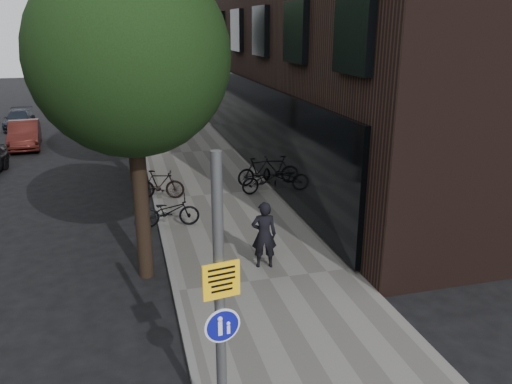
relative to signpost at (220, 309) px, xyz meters
name	(u,v)px	position (x,y,z in m)	size (l,w,h in m)	color
ground	(308,372)	(1.80, 1.24, -2.33)	(120.00, 120.00, 0.00)	black
sidewalk	(218,195)	(2.05, 11.24, -2.27)	(4.50, 60.00, 0.12)	slate
curb_edge	(155,200)	(-0.20, 11.24, -2.27)	(0.15, 60.00, 0.13)	slate
street_tree_near	(134,65)	(-0.73, 5.88, 2.78)	(4.40, 4.40, 7.50)	black
street_tree_mid	(126,49)	(-0.73, 14.38, 2.78)	(5.00, 5.00, 7.80)	black
street_tree_far	(123,42)	(-0.73, 23.38, 2.78)	(5.00, 5.00, 7.80)	black
signpost	(220,309)	(0.00, 0.00, 0.00)	(0.50, 0.15, 4.38)	#595B5E
pedestrian	(264,235)	(2.10, 5.25, -1.35)	(0.63, 0.41, 1.73)	black
parked_bike_facade_near	(266,180)	(3.80, 10.93, -1.72)	(0.66, 1.89, 0.99)	black
parked_bike_facade_far	(259,171)	(3.80, 11.98, -1.67)	(0.51, 1.80, 1.08)	black
parked_bike_curb_near	(169,211)	(0.06, 8.58, -1.73)	(0.64, 1.82, 0.96)	black
parked_bike_curb_far	(160,184)	(0.00, 11.27, -1.70)	(0.48, 1.71, 1.03)	black
parked_car_mid	(25,134)	(-6.01, 21.53, -1.66)	(1.42, 4.07, 1.34)	#501B17
parked_car_far	(19,119)	(-7.22, 27.13, -1.79)	(1.52, 3.74, 1.09)	#1A212E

